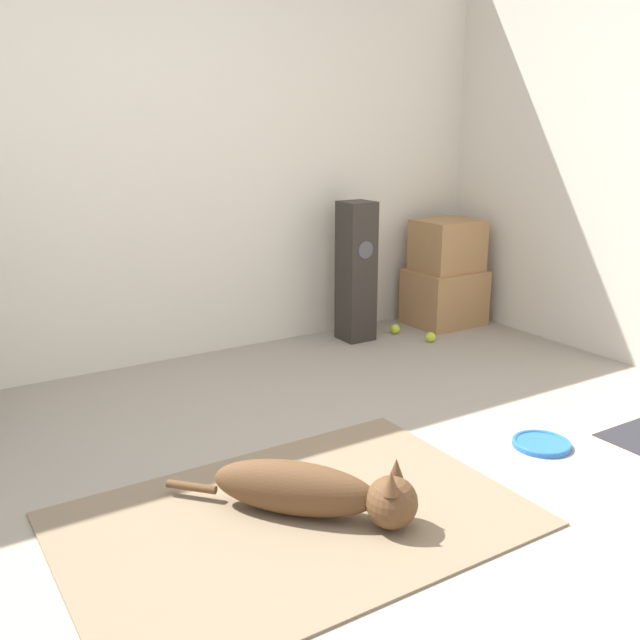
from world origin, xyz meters
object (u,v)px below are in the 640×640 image
Objects in this scene: floor_speaker at (356,272)px; cardboard_box_upper at (447,245)px; cardboard_box_lower at (444,297)px; tennis_ball_near_speaker at (395,329)px; tennis_ball_by_boxes at (430,337)px; frisbee at (542,443)px; dog at (317,491)px.

cardboard_box_upper is at bearing -2.29° from floor_speaker.
cardboard_box_lower is 0.48m from tennis_ball_near_speaker.
cardboard_box_lower is 0.37m from cardboard_box_upper.
cardboard_box_upper is 6.42× the size of tennis_ball_by_boxes.
tennis_ball_by_boxes and tennis_ball_near_speaker have the same top height.
frisbee is at bearing -119.14° from cardboard_box_upper.
tennis_ball_by_boxes is at bearing 67.62° from frisbee.
cardboard_box_upper is (0.97, 1.75, 0.55)m from frisbee.
dog is 11.32× the size of tennis_ball_near_speaker.
cardboard_box_lower reaches higher than tennis_ball_near_speaker.
cardboard_box_lower is 1.15× the size of cardboard_box_upper.
tennis_ball_by_boxes reaches higher than frisbee.
tennis_ball_by_boxes is (-0.37, -0.29, -0.53)m from cardboard_box_upper.
cardboard_box_upper is 6.42× the size of tennis_ball_near_speaker.
frisbee is 3.91× the size of tennis_ball_near_speaker.
tennis_ball_near_speaker reaches higher than frisbee.
floor_speaker reaches higher than cardboard_box_upper.
floor_speaker is 0.52m from tennis_ball_near_speaker.
cardboard_box_lower is at bearing 61.01° from frisbee.
cardboard_box_upper reaches higher than tennis_ball_near_speaker.
dog reaches higher than tennis_ball_by_boxes.
tennis_ball_by_boxes is at bearing -142.05° from cardboard_box_upper.
cardboard_box_upper reaches higher than tennis_ball_by_boxes.
frisbee is at bearing -118.99° from cardboard_box_lower.
cardboard_box_lower reaches higher than frisbee.
cardboard_box_lower is at bearing 178.68° from cardboard_box_upper.
cardboard_box_upper reaches higher than frisbee.
frisbee is 0.61× the size of cardboard_box_upper.
frisbee is 0.53× the size of cardboard_box_lower.
dog is at bearing -141.10° from cardboard_box_lower.
tennis_ball_by_boxes is at bearing -40.64° from floor_speaker.
frisbee is 3.91× the size of tennis_ball_by_boxes.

